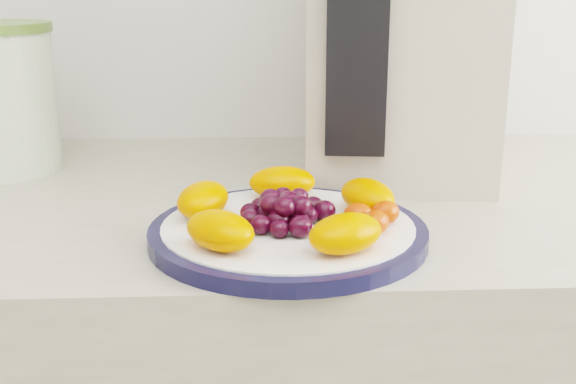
{
  "coord_description": "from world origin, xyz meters",
  "views": [
    {
      "loc": [
        0.02,
        0.36,
        1.15
      ],
      "look_at": [
        0.06,
        1.02,
        0.95
      ],
      "focal_mm": 45.0,
      "sensor_mm": 36.0,
      "label": 1
    }
  ],
  "objects": [
    {
      "name": "appliance_body",
      "position": [
        0.21,
        1.3,
        1.1
      ],
      "size": [
        0.26,
        0.34,
        0.39
      ],
      "primitive_type": "cube",
      "rotation": [
        0.0,
        0.0,
        -0.12
      ],
      "color": "#BBB19F",
      "rests_on": "counter"
    },
    {
      "name": "plate_face",
      "position": [
        0.06,
        1.02,
        0.91
      ],
      "size": [
        0.25,
        0.25,
        0.02
      ],
      "primitive_type": "cylinder",
      "color": "white",
      "rests_on": "counter"
    },
    {
      "name": "appliance_panel",
      "position": [
        0.14,
        1.15,
        1.1
      ],
      "size": [
        0.07,
        0.03,
        0.29
      ],
      "primitive_type": "cube",
      "rotation": [
        0.0,
        0.0,
        -0.12
      ],
      "color": "black",
      "rests_on": "appliance_body"
    },
    {
      "name": "fruit_plate",
      "position": [
        0.06,
        1.02,
        0.93
      ],
      "size": [
        0.24,
        0.23,
        0.03
      ],
      "color": "#FF6300",
      "rests_on": "plate_face"
    },
    {
      "name": "plate_rim",
      "position": [
        0.06,
        1.02,
        0.91
      ],
      "size": [
        0.27,
        0.27,
        0.01
      ],
      "primitive_type": "cylinder",
      "color": "#111333",
      "rests_on": "counter"
    }
  ]
}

